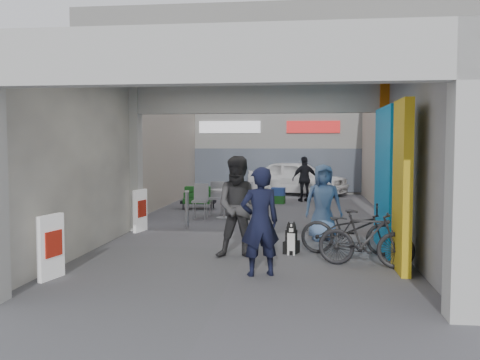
# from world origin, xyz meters

# --- Properties ---
(ground) EXTENTS (90.00, 90.00, 0.00)m
(ground) POSITION_xyz_m (0.00, 0.00, 0.00)
(ground) COLOR #505054
(ground) RESTS_ON ground
(arcade_canopy) EXTENTS (6.40, 6.45, 6.40)m
(arcade_canopy) POSITION_xyz_m (0.54, -0.82, 2.30)
(arcade_canopy) COLOR #B9B9B4
(arcade_canopy) RESTS_ON ground
(far_building) EXTENTS (18.00, 4.08, 8.00)m
(far_building) POSITION_xyz_m (-0.00, 13.99, 3.99)
(far_building) COLOR silver
(far_building) RESTS_ON ground
(plaza_bldg_left) EXTENTS (2.00, 9.00, 5.00)m
(plaza_bldg_left) POSITION_xyz_m (-4.50, 7.50, 2.50)
(plaza_bldg_left) COLOR #AA9F8D
(plaza_bldg_left) RESTS_ON ground
(plaza_bldg_right) EXTENTS (2.00, 9.00, 5.00)m
(plaza_bldg_right) POSITION_xyz_m (4.50, 7.50, 2.50)
(plaza_bldg_right) COLOR #AA9F8D
(plaza_bldg_right) RESTS_ON ground
(bollard_left) EXTENTS (0.09, 0.09, 0.92)m
(bollard_left) POSITION_xyz_m (-1.75, 2.42, 0.46)
(bollard_left) COLOR #95969D
(bollard_left) RESTS_ON ground
(bollard_center) EXTENTS (0.09, 0.09, 0.92)m
(bollard_center) POSITION_xyz_m (-0.11, 2.34, 0.46)
(bollard_center) COLOR #95969D
(bollard_center) RESTS_ON ground
(bollard_right) EXTENTS (0.09, 0.09, 0.84)m
(bollard_right) POSITION_xyz_m (1.71, 2.42, 0.42)
(bollard_right) COLOR #95969D
(bollard_right) RESTS_ON ground
(advert_board_near) EXTENTS (0.20, 0.55, 1.00)m
(advert_board_near) POSITION_xyz_m (-2.75, -2.75, 0.51)
(advert_board_near) COLOR white
(advert_board_near) RESTS_ON ground
(advert_board_far) EXTENTS (0.19, 0.55, 1.00)m
(advert_board_far) POSITION_xyz_m (-2.75, 1.79, 0.51)
(advert_board_far) COLOR white
(advert_board_far) RESTS_ON ground
(cafe_set) EXTENTS (1.60, 1.30, 0.97)m
(cafe_set) POSITION_xyz_m (-1.23, 4.62, 0.34)
(cafe_set) COLOR #A4A4A9
(cafe_set) RESTS_ON ground
(produce_stand) EXTENTS (1.08, 0.59, 0.71)m
(produce_stand) POSITION_xyz_m (-2.24, 6.34, 0.28)
(produce_stand) COLOR black
(produce_stand) RESTS_ON ground
(crate_stack) EXTENTS (0.50, 0.41, 0.56)m
(crate_stack) POSITION_xyz_m (0.24, 8.22, 0.28)
(crate_stack) COLOR #185419
(crate_stack) RESTS_ON ground
(border_collie) EXTENTS (0.23, 0.46, 0.63)m
(border_collie) POSITION_xyz_m (0.89, -0.43, 0.25)
(border_collie) COLOR black
(border_collie) RESTS_ON ground
(man_with_dog) EXTENTS (0.73, 0.60, 1.72)m
(man_with_dog) POSITION_xyz_m (0.43, -2.15, 0.86)
(man_with_dog) COLOR black
(man_with_dog) RESTS_ON ground
(man_back_turned) EXTENTS (0.94, 0.75, 1.87)m
(man_back_turned) POSITION_xyz_m (-0.04, -0.88, 0.93)
(man_back_turned) COLOR #38373A
(man_back_turned) RESTS_ON ground
(man_elderly) EXTENTS (0.89, 0.66, 1.65)m
(man_elderly) POSITION_xyz_m (1.54, 1.14, 0.82)
(man_elderly) COLOR #6084BB
(man_elderly) RESTS_ON ground
(man_crates) EXTENTS (1.04, 0.72, 1.64)m
(man_crates) POSITION_xyz_m (1.16, 8.98, 0.82)
(man_crates) COLOR black
(man_crates) RESTS_ON ground
(bicycle_front) EXTENTS (1.90, 0.86, 0.96)m
(bicycle_front) POSITION_xyz_m (1.98, -0.34, 0.48)
(bicycle_front) COLOR black
(bicycle_front) RESTS_ON ground
(bicycle_rear) EXTENTS (1.68, 0.83, 0.97)m
(bicycle_rear) POSITION_xyz_m (2.16, -1.35, 0.48)
(bicycle_rear) COLOR black
(bicycle_rear) RESTS_ON ground
(white_van) EXTENTS (4.46, 3.25, 1.41)m
(white_van) POSITION_xyz_m (0.87, 11.50, 0.71)
(white_van) COLOR white
(white_van) RESTS_ON ground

